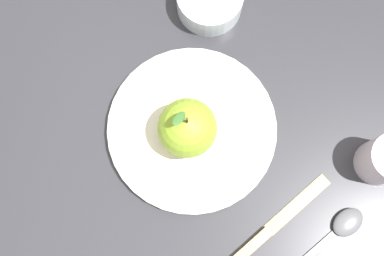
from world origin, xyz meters
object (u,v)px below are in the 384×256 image
at_px(spoon, 338,231).
at_px(apple, 187,128).
at_px(dinner_plate, 192,129).
at_px(knife, 270,229).

bearing_deg(spoon, apple, -24.52).
relative_size(dinner_plate, knife, 1.64).
height_order(dinner_plate, spoon, dinner_plate).
bearing_deg(apple, dinner_plate, -119.47).
xyz_separation_m(dinner_plate, apple, (0.01, 0.01, 0.05)).
xyz_separation_m(dinner_plate, knife, (-0.13, 0.12, -0.01)).
distance_m(knife, spoon, 0.09).
xyz_separation_m(apple, spoon, (-0.23, 0.10, -0.05)).
relative_size(dinner_plate, apple, 2.48).
relative_size(apple, knife, 0.66).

